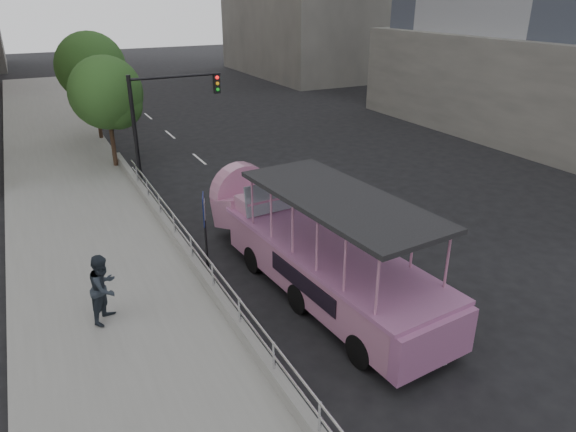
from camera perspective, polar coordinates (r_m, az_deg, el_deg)
name	(u,v)px	position (r m, az deg, el deg)	size (l,w,h in m)	color
ground	(342,312)	(15.00, 6.04, -10.51)	(160.00, 160.00, 0.00)	black
sidewalk	(83,218)	(21.91, -21.79, -0.25)	(5.50, 80.00, 0.30)	#9A9A95
kerb_wall	(214,291)	(15.10, -8.23, -8.20)	(0.24, 30.00, 0.36)	#A8A8A3
guardrail	(213,271)	(14.77, -8.37, -6.01)	(0.07, 22.00, 0.71)	silver
duck_boat	(309,248)	(15.65, 2.40, -3.52)	(3.23, 10.31, 3.37)	black
car	(288,202)	(20.52, -0.02, 1.58)	(1.63, 4.05, 1.38)	white
pedestrian_mid	(104,288)	(14.43, -19.75, -7.53)	(0.93, 0.72, 1.91)	#262E38
parking_sign	(205,228)	(15.86, -9.20, -1.29)	(0.24, 0.61, 2.86)	black
traffic_signal	(160,112)	(23.89, -14.02, 11.10)	(4.20, 0.32, 5.20)	black
street_tree_near	(109,96)	(26.85, -19.30, 12.52)	(3.52, 3.52, 5.72)	#382419
street_tree_far	(93,70)	(32.69, -20.82, 14.95)	(3.97, 3.97, 6.45)	#382419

